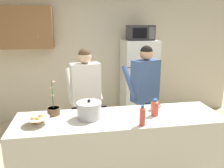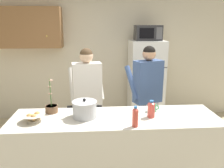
{
  "view_description": "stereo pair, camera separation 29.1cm",
  "coord_description": "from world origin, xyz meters",
  "px_view_note": "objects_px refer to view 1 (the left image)",
  "views": [
    {
      "loc": [
        -0.49,
        -2.35,
        1.95
      ],
      "look_at": [
        0.0,
        0.55,
        1.17
      ],
      "focal_mm": 35.76,
      "sensor_mm": 36.0,
      "label": 1
    },
    {
      "loc": [
        -0.2,
        -2.39,
        1.95
      ],
      "look_at": [
        0.0,
        0.55,
        1.17
      ],
      "focal_mm": 35.76,
      "sensor_mm": 36.0,
      "label": 2
    }
  ],
  "objects_px": {
    "person_near_pot": "(86,91)",
    "potted_orchid": "(54,110)",
    "person_by_sink": "(145,86)",
    "bottle_near_edge": "(142,116)",
    "coffee_mug": "(155,106)",
    "refrigerator": "(138,82)",
    "microwave": "(140,33)",
    "bread_bowl": "(38,120)",
    "bottle_mid_counter": "(155,108)",
    "cooking_pot": "(89,110)"
  },
  "relations": [
    {
      "from": "person_near_pot",
      "to": "potted_orchid",
      "type": "xyz_separation_m",
      "value": [
        -0.41,
        -0.59,
        -0.04
      ]
    },
    {
      "from": "person_by_sink",
      "to": "bottle_near_edge",
      "type": "bearing_deg",
      "value": -108.88
    },
    {
      "from": "coffee_mug",
      "to": "bottle_near_edge",
      "type": "distance_m",
      "value": 0.5
    },
    {
      "from": "refrigerator",
      "to": "person_near_pot",
      "type": "height_order",
      "value": "refrigerator"
    },
    {
      "from": "microwave",
      "to": "bread_bowl",
      "type": "relative_size",
      "value": 1.88
    },
    {
      "from": "bread_bowl",
      "to": "potted_orchid",
      "type": "height_order",
      "value": "potted_orchid"
    },
    {
      "from": "person_near_pot",
      "to": "bottle_mid_counter",
      "type": "distance_m",
      "value": 1.12
    },
    {
      "from": "refrigerator",
      "to": "cooking_pot",
      "type": "distance_m",
      "value": 2.14
    },
    {
      "from": "refrigerator",
      "to": "bottle_near_edge",
      "type": "height_order",
      "value": "refrigerator"
    },
    {
      "from": "microwave",
      "to": "bread_bowl",
      "type": "height_order",
      "value": "microwave"
    },
    {
      "from": "refrigerator",
      "to": "coffee_mug",
      "type": "xyz_separation_m",
      "value": [
        -0.29,
        -1.7,
        0.13
      ]
    },
    {
      "from": "refrigerator",
      "to": "bread_bowl",
      "type": "distance_m",
      "value": 2.54
    },
    {
      "from": "bottle_near_edge",
      "to": "cooking_pot",
      "type": "bearing_deg",
      "value": 151.9
    },
    {
      "from": "person_by_sink",
      "to": "cooking_pot",
      "type": "bearing_deg",
      "value": -138.89
    },
    {
      "from": "microwave",
      "to": "person_by_sink",
      "type": "distance_m",
      "value": 1.29
    },
    {
      "from": "cooking_pot",
      "to": "coffee_mug",
      "type": "xyz_separation_m",
      "value": [
        0.82,
        0.12,
        -0.05
      ]
    },
    {
      "from": "person_by_sink",
      "to": "microwave",
      "type": "bearing_deg",
      "value": 78.6
    },
    {
      "from": "cooking_pot",
      "to": "bottle_mid_counter",
      "type": "height_order",
      "value": "cooking_pot"
    },
    {
      "from": "bottle_mid_counter",
      "to": "person_by_sink",
      "type": "bearing_deg",
      "value": 80.37
    },
    {
      "from": "cooking_pot",
      "to": "person_by_sink",
      "type": "bearing_deg",
      "value": 41.11
    },
    {
      "from": "refrigerator",
      "to": "cooking_pot",
      "type": "xyz_separation_m",
      "value": [
        -1.11,
        -1.82,
        0.18
      ]
    },
    {
      "from": "person_near_pot",
      "to": "person_by_sink",
      "type": "bearing_deg",
      "value": 1.94
    },
    {
      "from": "person_by_sink",
      "to": "bottle_near_edge",
      "type": "xyz_separation_m",
      "value": [
        -0.37,
        -1.08,
        -0.01
      ]
    },
    {
      "from": "refrigerator",
      "to": "person_near_pot",
      "type": "distance_m",
      "value": 1.55
    },
    {
      "from": "microwave",
      "to": "potted_orchid",
      "type": "bearing_deg",
      "value": -132.97
    },
    {
      "from": "microwave",
      "to": "refrigerator",
      "type": "bearing_deg",
      "value": 90.07
    },
    {
      "from": "person_near_pot",
      "to": "person_by_sink",
      "type": "distance_m",
      "value": 0.91
    },
    {
      "from": "potted_orchid",
      "to": "person_near_pot",
      "type": "bearing_deg",
      "value": 55.23
    },
    {
      "from": "person_by_sink",
      "to": "coffee_mug",
      "type": "bearing_deg",
      "value": -97.1
    },
    {
      "from": "microwave",
      "to": "potted_orchid",
      "type": "height_order",
      "value": "microwave"
    },
    {
      "from": "cooking_pot",
      "to": "coffee_mug",
      "type": "distance_m",
      "value": 0.83
    },
    {
      "from": "person_by_sink",
      "to": "bottle_mid_counter",
      "type": "bearing_deg",
      "value": -99.63
    },
    {
      "from": "bottle_near_edge",
      "to": "potted_orchid",
      "type": "height_order",
      "value": "potted_orchid"
    },
    {
      "from": "cooking_pot",
      "to": "potted_orchid",
      "type": "xyz_separation_m",
      "value": [
        -0.41,
        0.17,
        -0.04
      ]
    },
    {
      "from": "refrigerator",
      "to": "bottle_near_edge",
      "type": "relative_size",
      "value": 7.38
    },
    {
      "from": "microwave",
      "to": "person_by_sink",
      "type": "xyz_separation_m",
      "value": [
        -0.2,
        -1.01,
        -0.77
      ]
    },
    {
      "from": "coffee_mug",
      "to": "bread_bowl",
      "type": "bearing_deg",
      "value": -171.66
    },
    {
      "from": "person_near_pot",
      "to": "coffee_mug",
      "type": "relative_size",
      "value": 12.51
    },
    {
      "from": "coffee_mug",
      "to": "bottle_mid_counter",
      "type": "height_order",
      "value": "bottle_mid_counter"
    },
    {
      "from": "person_near_pot",
      "to": "coffee_mug",
      "type": "height_order",
      "value": "person_near_pot"
    },
    {
      "from": "cooking_pot",
      "to": "potted_orchid",
      "type": "relative_size",
      "value": 0.94
    },
    {
      "from": "bread_bowl",
      "to": "microwave",
      "type": "bearing_deg",
      "value": 48.51
    },
    {
      "from": "coffee_mug",
      "to": "bottle_near_edge",
      "type": "xyz_separation_m",
      "value": [
        -0.29,
        -0.41,
        0.06
      ]
    },
    {
      "from": "refrigerator",
      "to": "bottle_mid_counter",
      "type": "relative_size",
      "value": 8.26
    },
    {
      "from": "microwave",
      "to": "bottle_near_edge",
      "type": "distance_m",
      "value": 2.3
    },
    {
      "from": "bottle_near_edge",
      "to": "bottle_mid_counter",
      "type": "height_order",
      "value": "bottle_near_edge"
    },
    {
      "from": "person_by_sink",
      "to": "bread_bowl",
      "type": "distance_m",
      "value": 1.7
    },
    {
      "from": "bread_bowl",
      "to": "coffee_mug",
      "type": "bearing_deg",
      "value": 8.34
    },
    {
      "from": "microwave",
      "to": "bottle_mid_counter",
      "type": "xyz_separation_m",
      "value": [
        -0.35,
        -1.86,
        -0.79
      ]
    },
    {
      "from": "coffee_mug",
      "to": "bread_bowl",
      "type": "distance_m",
      "value": 1.39
    }
  ]
}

